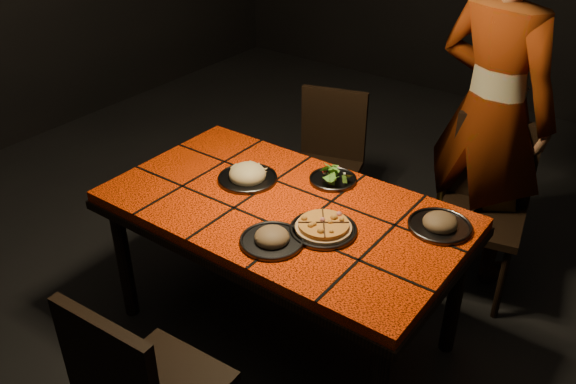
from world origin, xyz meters
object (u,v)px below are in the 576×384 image
Objects in this scene: chair_far_left at (328,154)px; plate_pasta at (248,176)px; dining_table at (283,219)px; diner at (492,112)px; plate_pizza at (323,228)px; chair_far_right at (485,197)px.

plate_pasta is at bearing -101.49° from chair_far_left.
dining_table is 5.67× the size of plate_pasta.
diner is 1.21m from plate_pizza.
chair_far_right is 1.26m from plate_pasta.
chair_far_left is 0.96m from chair_far_right.
chair_far_left is 0.47× the size of diner.
dining_table is at bearing -86.25° from chair_far_left.
chair_far_right is 3.31× the size of plate_pasta.
chair_far_right reaches higher than plate_pizza.
chair_far_right is 1.10m from plate_pizza.
diner is (-0.09, 0.15, 0.40)m from chair_far_right.
chair_far_left is at bearing 169.70° from chair_far_right.
diner reaches higher than dining_table.
diner is (0.52, 1.10, 0.27)m from dining_table.
plate_pizza reaches higher than dining_table.
chair_far_right is at bearing 57.25° from dining_table.
dining_table is 0.86× the size of diner.
chair_far_right reaches higher than chair_far_left.
diner is at bearing 52.44° from plate_pasta.
chair_far_left is 1.19m from plate_pizza.
chair_far_left is 2.66× the size of plate_pizza.
plate_pasta is at bearing 163.97° from dining_table.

